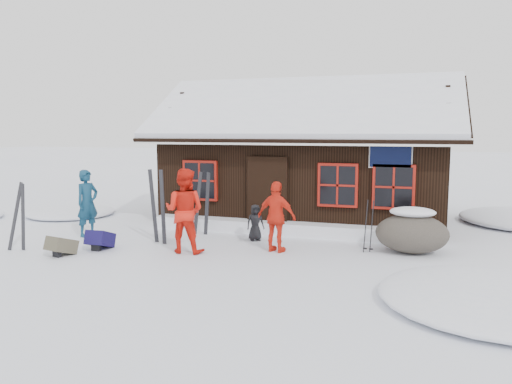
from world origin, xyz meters
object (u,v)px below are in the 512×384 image
skier_crouched (255,223)px  backpack_olive (62,249)px  skier_orange_left (184,211)px  boulder (412,232)px  ski_poles (369,227)px  backpack_blue (100,242)px  ski_pair_left (19,217)px  skier_teal (87,203)px  skier_orange_right (277,217)px

skier_crouched → backpack_olive: bearing=-177.5°
skier_orange_left → boulder: (4.91, 1.54, -0.48)m
ski_poles → backpack_blue: bearing=-164.4°
ski_poles → backpack_olive: ski_poles is taller
ski_pair_left → ski_poles: (7.62, 2.37, -0.20)m
skier_orange_left → boulder: bearing=-165.7°
ski_poles → backpack_olive: bearing=-159.3°
skier_teal → skier_crouched: (4.33, 0.86, -0.42)m
ski_poles → backpack_blue: size_ratio=2.05×
backpack_blue → backpack_olive: size_ratio=1.07×
skier_crouched → ski_pair_left: (-4.79, -2.74, 0.33)m
skier_crouched → backpack_blue: size_ratio=1.51×
ski_pair_left → backpack_olive: ski_pair_left is taller
skier_teal → ski_poles: size_ratio=1.40×
skier_orange_right → ski_pair_left: 5.89m
skier_crouched → boulder: boulder is taller
ski_pair_left → backpack_olive: (1.19, -0.06, -0.63)m
skier_orange_right → skier_teal: bearing=12.1°
skier_orange_left → ski_pair_left: size_ratio=1.16×
boulder → backpack_blue: 7.18m
boulder → ski_pair_left: (-8.56, -2.62, 0.31)m
skier_orange_right → boulder: size_ratio=1.01×
skier_orange_left → skier_crouched: skier_orange_left is taller
skier_teal → skier_orange_right: 5.17m
ski_pair_left → backpack_blue: bearing=33.4°
skier_teal → backpack_olive: skier_teal is taller
skier_teal → skier_orange_left: skier_orange_left is taller
ski_pair_left → backpack_blue: 1.90m
skier_orange_right → skier_orange_left: bearing=32.2°
skier_orange_right → skier_crouched: 1.34m
skier_teal → boulder: 8.14m
skier_teal → ski_pair_left: bearing=-177.3°
backpack_olive → skier_teal: bearing=122.9°
backpack_blue → skier_teal: bearing=131.5°
ski_poles → backpack_olive: size_ratio=2.18×
boulder → backpack_blue: (-6.91, -1.92, -0.31)m
skier_orange_left → ski_pair_left: (-3.65, -1.08, -0.17)m
ski_pair_left → ski_poles: 7.98m
skier_orange_left → skier_orange_right: 2.09m
skier_teal → skier_orange_left: size_ratio=0.91×
skier_crouched → ski_pair_left: size_ratio=0.56×
boulder → ski_pair_left: 8.96m
boulder → ski_pair_left: bearing=-163.0°
skier_teal → ski_poles: (7.16, 0.50, -0.29)m
skier_crouched → backpack_blue: skier_crouched is taller
ski_poles → skier_orange_right: bearing=-162.6°
skier_teal → skier_orange_right: bearing=-74.9°
skier_orange_left → skier_crouched: size_ratio=2.09×
skier_orange_right → ski_pair_left: size_ratio=0.99×
skier_teal → ski_poles: bearing=-69.6°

